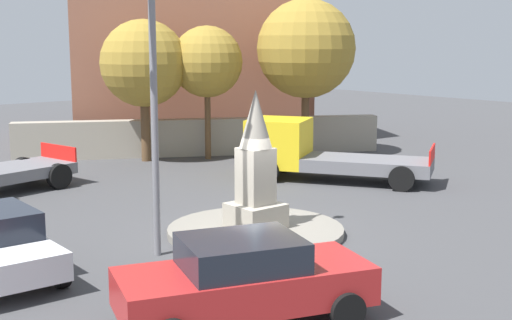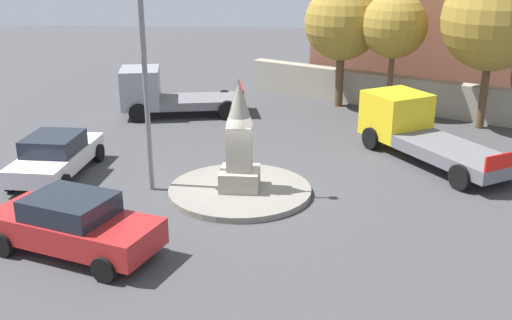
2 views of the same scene
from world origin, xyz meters
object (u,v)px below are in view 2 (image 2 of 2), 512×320
Objects in this scene: monument at (239,142)px; truck_yellow_far_side at (417,129)px; tree_near_wall at (493,20)px; car_red_parked_left at (73,224)px; truck_grey_approaching at (163,93)px; streetlamp at (144,53)px; car_white_passing at (56,155)px; tree_mid_cluster at (342,23)px; tree_far_corner at (394,26)px.

monument is 7.43m from truck_yellow_far_side.
tree_near_wall is at bearing 48.98° from truck_yellow_far_side.
car_red_parked_left is (-3.76, -4.16, -0.92)m from monument.
truck_grey_approaching is at bearing 155.74° from truck_yellow_far_side.
monument is at bearing -2.59° from streetlamp.
car_white_passing is at bearing -156.27° from tree_near_wall.
car_white_passing is 5.81m from car_red_parked_left.
tree_near_wall is at bearing 42.61° from car_red_parked_left.
monument is at bearing -107.83° from tree_mid_cluster.
streetlamp reaches higher than truck_yellow_far_side.
monument is 0.73× the size of car_red_parked_left.
truck_yellow_far_side is at bearing 34.20° from monument.
tree_far_corner is (8.68, 9.90, -0.38)m from streetlamp.
streetlamp is 1.09× the size of truck_yellow_far_side.
streetlamp is 1.07× the size of tree_near_wall.
car_red_parked_left is 17.43m from tree_far_corner.
tree_far_corner is (10.27, 1.12, 2.97)m from truck_grey_approaching.
truck_yellow_far_side is 8.10m from tree_mid_cluster.
truck_yellow_far_side is 6.60m from tree_far_corner.
monument is 9.97m from truck_grey_approaching.
tree_near_wall is (12.29, 7.86, 0.14)m from streetlamp.
streetlamp is 13.17m from tree_far_corner.
truck_grey_approaching reaches higher than car_red_parked_left.
streetlamp is 9.53m from truck_grey_approaching.
car_white_passing is at bearing -103.47° from truck_grey_approaching.
streetlamp is at bearing -79.75° from truck_grey_approaching.
streetlamp is (-2.84, 0.13, 2.66)m from monument.
monument is 11.83m from tree_far_corner.
streetlamp is at bearing -155.79° from truck_yellow_far_side.
car_red_parked_left is (2.55, -5.23, 0.05)m from car_white_passing.
monument is 12.69m from tree_near_wall.
tree_mid_cluster is (7.39, 15.44, 3.16)m from car_red_parked_left.
car_white_passing is 0.68× the size of truck_yellow_far_side.
truck_grey_approaching is 0.87× the size of tree_near_wall.
streetlamp is at bearing -131.25° from tree_far_corner.
truck_yellow_far_side is 0.98× the size of tree_near_wall.
tree_far_corner is at bearing -29.38° from tree_mid_cluster.
car_red_parked_left is 13.09m from truck_grey_approaching.
car_red_parked_left is at bearing -102.12° from streetlamp.
monument reaches higher than truck_yellow_far_side.
streetlamp is 1.24× the size of truck_grey_approaching.
monument is 0.64× the size of tree_far_corner.
truck_yellow_far_side is 1.13× the size of truck_grey_approaching.
tree_mid_cluster is (-2.49, 7.12, 2.94)m from truck_yellow_far_side.
truck_grey_approaching is at bearing 100.25° from streetlamp.
truck_yellow_far_side is at bearing -70.72° from tree_mid_cluster.
streetlamp is 12.89m from tree_mid_cluster.
truck_grey_approaching is at bearing 176.22° from tree_near_wall.
truck_grey_approaching is (-4.43, 8.91, -0.68)m from monument.
monument is at bearing -139.78° from tree_near_wall.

